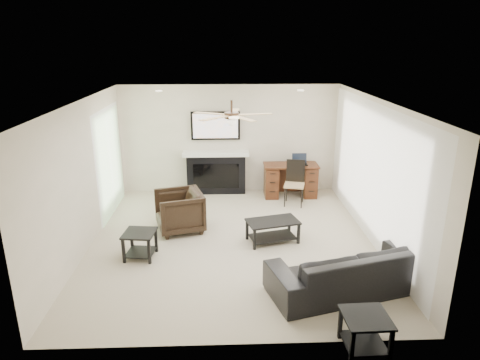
{
  "coord_description": "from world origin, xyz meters",
  "views": [
    {
      "loc": [
        -0.13,
        -6.96,
        3.43
      ],
      "look_at": [
        0.14,
        0.01,
        1.15
      ],
      "focal_mm": 32.0,
      "sensor_mm": 36.0,
      "label": 1
    }
  ],
  "objects_px": {
    "coffee_table": "(273,231)",
    "fireplace_unit": "(216,154)",
    "sofa": "(348,269)",
    "armchair": "(179,211)",
    "desk": "(290,180)"
  },
  "relations": [
    {
      "from": "coffee_table",
      "to": "fireplace_unit",
      "type": "height_order",
      "value": "fireplace_unit"
    },
    {
      "from": "coffee_table",
      "to": "sofa",
      "type": "bearing_deg",
      "value": -75.17
    },
    {
      "from": "sofa",
      "to": "coffee_table",
      "type": "distance_m",
      "value": 1.84
    },
    {
      "from": "sofa",
      "to": "fireplace_unit",
      "type": "relative_size",
      "value": 1.19
    },
    {
      "from": "armchair",
      "to": "desk",
      "type": "height_order",
      "value": "armchair"
    },
    {
      "from": "fireplace_unit",
      "to": "desk",
      "type": "height_order",
      "value": "fireplace_unit"
    },
    {
      "from": "coffee_table",
      "to": "desk",
      "type": "distance_m",
      "value": 2.43
    },
    {
      "from": "sofa",
      "to": "desk",
      "type": "bearing_deg",
      "value": -102.35
    },
    {
      "from": "coffee_table",
      "to": "desk",
      "type": "relative_size",
      "value": 0.74
    },
    {
      "from": "armchair",
      "to": "fireplace_unit",
      "type": "bearing_deg",
      "value": 146.04
    },
    {
      "from": "armchair",
      "to": "coffee_table",
      "type": "bearing_deg",
      "value": 55.86
    },
    {
      "from": "sofa",
      "to": "desk",
      "type": "distance_m",
      "value": 3.94
    },
    {
      "from": "coffee_table",
      "to": "desk",
      "type": "xyz_separation_m",
      "value": [
        0.66,
        2.33,
        0.18
      ]
    },
    {
      "from": "coffee_table",
      "to": "desk",
      "type": "bearing_deg",
      "value": 59.6
    },
    {
      "from": "armchair",
      "to": "fireplace_unit",
      "type": "distance_m",
      "value": 2.25
    }
  ]
}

